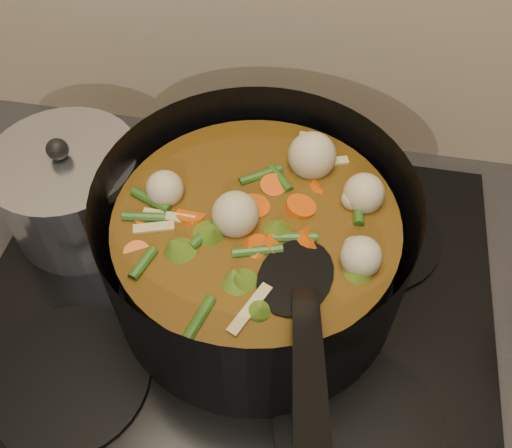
# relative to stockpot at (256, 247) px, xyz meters

# --- Properties ---
(counter) EXTENTS (2.64, 0.64, 0.91)m
(counter) POSITION_rel_stockpot_xyz_m (-0.02, -0.03, -0.55)
(counter) COLOR brown
(counter) RESTS_ON ground
(stovetop) EXTENTS (0.62, 0.54, 0.03)m
(stovetop) POSITION_rel_stockpot_xyz_m (-0.02, -0.03, -0.09)
(stovetop) COLOR black
(stovetop) RESTS_ON counter
(stockpot) EXTENTS (0.37, 0.47, 0.25)m
(stockpot) POSITION_rel_stockpot_xyz_m (0.00, 0.00, 0.00)
(stockpot) COLOR black
(stockpot) RESTS_ON stovetop
(saucepan) EXTENTS (0.18, 0.18, 0.15)m
(saucepan) POSITION_rel_stockpot_xyz_m (-0.25, 0.06, -0.02)
(saucepan) COLOR silver
(saucepan) RESTS_ON stovetop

